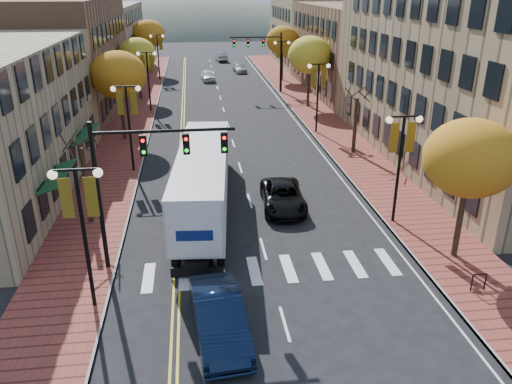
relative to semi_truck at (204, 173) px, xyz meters
name	(u,v)px	position (x,y,z in m)	size (l,w,h in m)	color
ground	(276,294)	(2.70, -9.00, -2.31)	(200.00, 200.00, 0.00)	black
sidewalk_left	(135,115)	(-6.30, 23.50, -2.23)	(4.00, 85.00, 0.15)	brown
sidewalk_right	(311,110)	(11.70, 23.50, -2.23)	(4.00, 85.00, 0.15)	brown
building_left_mid	(52,56)	(-14.30, 27.00, 3.19)	(12.00, 24.00, 11.00)	brown
building_left_far	(95,39)	(-14.30, 52.00, 2.44)	(12.00, 26.00, 9.50)	#9E8966
building_right_near	(500,56)	(21.20, 7.00, 5.19)	(15.00, 28.00, 15.00)	#997F5B
building_right_mid	(372,49)	(21.20, 33.00, 2.69)	(15.00, 24.00, 10.00)	brown
building_right_far	(326,29)	(21.20, 55.00, 3.19)	(15.00, 20.00, 11.00)	#9E8966
tree_left_a	(87,186)	(-6.30, -1.00, -0.06)	(0.28, 0.28, 4.20)	#382619
tree_left_b	(118,75)	(-6.30, 15.00, 3.14)	(4.48, 4.48, 7.21)	#382619
tree_left_c	(137,54)	(-6.30, 31.00, 2.75)	(4.16, 4.16, 6.69)	#382619
tree_left_d	(149,34)	(-6.30, 49.00, 3.30)	(4.61, 4.61, 7.42)	#382619
tree_right_a	(471,158)	(11.70, -7.00, 2.75)	(4.16, 4.16, 6.69)	#382619
tree_right_b	(355,126)	(11.70, 9.00, -0.06)	(0.28, 0.28, 4.20)	#382619
tree_right_c	(310,55)	(11.70, 25.00, 3.14)	(4.48, 4.48, 7.21)	#382619
tree_right_d	(283,40)	(11.70, 41.00, 2.98)	(4.35, 4.35, 7.00)	#382619
lamp_left_a	(81,212)	(-4.80, -9.00, 1.99)	(1.96, 0.36, 6.05)	black
lamp_left_b	(128,112)	(-4.80, 7.00, 1.99)	(1.96, 0.36, 6.05)	black
lamp_left_c	(148,70)	(-4.80, 25.00, 1.99)	(1.96, 0.36, 6.05)	black
lamp_left_d	(158,48)	(-4.80, 43.00, 1.99)	(1.96, 0.36, 6.05)	black
lamp_right_a	(401,149)	(10.20, -3.00, 1.99)	(1.96, 0.36, 6.05)	black
lamp_right_b	(318,85)	(10.20, 15.00, 1.99)	(1.96, 0.36, 6.05)	black
lamp_right_c	(282,56)	(10.20, 33.00, 1.99)	(1.96, 0.36, 6.05)	black
traffic_mast_near	(141,167)	(-2.78, -6.01, 2.62)	(6.10, 0.35, 7.00)	black
traffic_mast_far	(265,51)	(8.17, 32.99, 2.62)	(6.10, 0.34, 7.00)	black
semi_truck	(204,173)	(0.00, 0.00, 0.00)	(3.82, 15.93, 3.94)	black
navy_sedan	(219,317)	(0.14, -11.40, -1.47)	(1.77, 5.08, 1.67)	black
black_suv	(283,196)	(4.52, -0.25, -1.59)	(2.38, 5.17, 1.44)	black
car_far_white	(208,76)	(1.73, 42.04, -1.58)	(1.70, 4.24, 1.44)	silver
car_far_silver	(240,68)	(6.68, 48.67, -1.69)	(1.73, 4.25, 1.23)	#9F9FA6
car_far_oncoming	(221,56)	(4.64, 60.73, -1.54)	(1.62, 4.66, 1.53)	#A5A5AC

